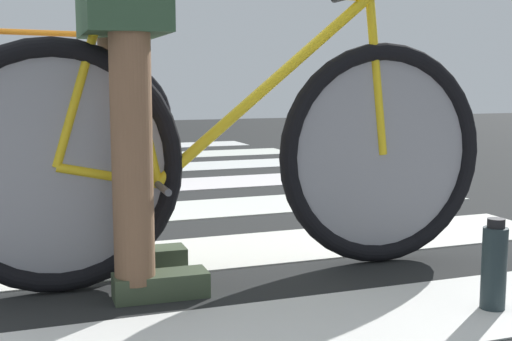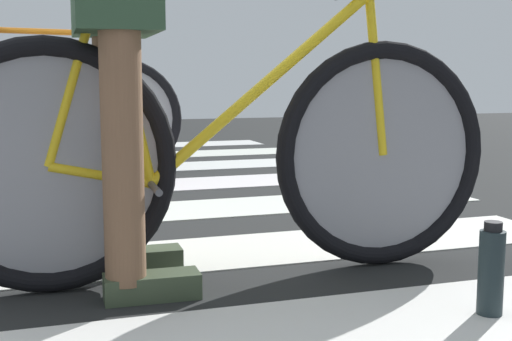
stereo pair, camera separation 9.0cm
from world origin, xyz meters
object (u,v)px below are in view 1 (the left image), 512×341
Objects in this scene: bicycle_1_of_2 at (231,151)px; water_bottle at (494,267)px; bicycle_2_of_2 at (22,116)px; cyclist_1_of_2 at (124,62)px.

water_bottle is (0.54, -0.53, -0.27)m from bicycle_1_of_2.
bicycle_2_of_2 is 7.06× the size of water_bottle.
cyclist_1_of_2 is at bearing -75.20° from bicycle_2_of_2.
water_bottle is (1.08, -2.81, -0.27)m from bicycle_2_of_2.
cyclist_1_of_2 is (-0.31, 0.01, 0.26)m from bicycle_1_of_2.
bicycle_1_of_2 is 7.12× the size of water_bottle.
water_bottle is at bearing -30.69° from cyclist_1_of_2.
water_bottle is (0.85, -0.54, -0.53)m from cyclist_1_of_2.
cyclist_1_of_2 is 1.14m from water_bottle.
bicycle_2_of_2 is 3.02m from water_bottle.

